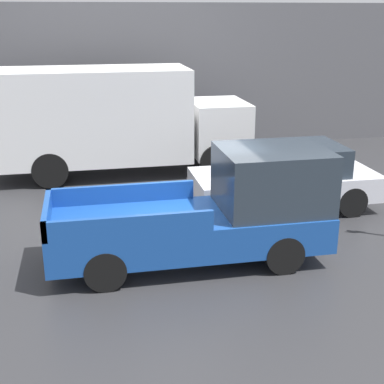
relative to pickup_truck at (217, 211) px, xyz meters
The scene contains 6 objects.
ground_plane 1.46m from the pickup_truck, 107.34° to the left, with size 60.00×60.00×0.00m, color #2D2D30.
building_wall 9.76m from the pickup_truck, 91.82° to the left, with size 28.00×0.15×5.09m.
pickup_truck is the anchor object (origin of this frame).
car 3.54m from the pickup_truck, 46.23° to the left, with size 4.60×2.00×1.64m.
delivery_truck 6.82m from the pickup_truck, 104.58° to the left, with size 7.77×2.43×3.21m.
newspaper_box 9.61m from the pickup_truck, 75.91° to the left, with size 0.45×0.40×1.01m.
Camera 1 is at (-2.15, -10.57, 4.77)m, focal length 50.00 mm.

